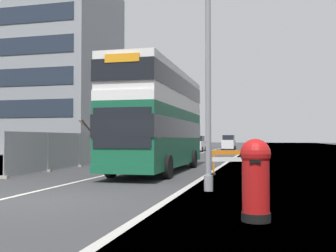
{
  "coord_description": "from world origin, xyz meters",
  "views": [
    {
      "loc": [
        5.98,
        -9.44,
        1.7
      ],
      "look_at": [
        2.08,
        6.33,
        2.2
      ],
      "focal_mm": 41.88,
      "sensor_mm": 36.0,
      "label": 1
    }
  ],
  "objects_px": {
    "roadworks_barrier": "(228,160)",
    "car_receding_mid": "(184,144)",
    "car_receding_far": "(197,144)",
    "car_far_side": "(229,143)",
    "car_oncoming_near": "(170,145)",
    "red_pillar_postbox": "(256,176)",
    "lamppost_foreground": "(208,75)",
    "double_decker_bus": "(159,119)"
  },
  "relations": [
    {
      "from": "roadworks_barrier",
      "to": "car_receding_mid",
      "type": "xyz_separation_m",
      "value": [
        -7.09,
        24.48,
        0.37
      ]
    },
    {
      "from": "roadworks_barrier",
      "to": "car_receding_far",
      "type": "height_order",
      "value": "car_receding_far"
    },
    {
      "from": "roadworks_barrier",
      "to": "car_far_side",
      "type": "bearing_deg",
      "value": 95.06
    },
    {
      "from": "car_oncoming_near",
      "to": "car_receding_far",
      "type": "height_order",
      "value": "car_oncoming_near"
    },
    {
      "from": "red_pillar_postbox",
      "to": "car_oncoming_near",
      "type": "height_order",
      "value": "car_oncoming_near"
    },
    {
      "from": "lamppost_foreground",
      "to": "car_receding_far",
      "type": "relative_size",
      "value": 1.89
    },
    {
      "from": "lamppost_foreground",
      "to": "car_far_side",
      "type": "distance_m",
      "value": 45.53
    },
    {
      "from": "double_decker_bus",
      "to": "car_receding_far",
      "type": "relative_size",
      "value": 2.57
    },
    {
      "from": "roadworks_barrier",
      "to": "car_receding_far",
      "type": "relative_size",
      "value": 0.38
    },
    {
      "from": "roadworks_barrier",
      "to": "car_far_side",
      "type": "relative_size",
      "value": 0.38
    },
    {
      "from": "car_receding_mid",
      "to": "roadworks_barrier",
      "type": "bearing_deg",
      "value": -73.85
    },
    {
      "from": "double_decker_bus",
      "to": "car_receding_far",
      "type": "xyz_separation_m",
      "value": [
        -3.22,
        30.58,
        -1.76
      ]
    },
    {
      "from": "double_decker_bus",
      "to": "red_pillar_postbox",
      "type": "relative_size",
      "value": 6.4
    },
    {
      "from": "red_pillar_postbox",
      "to": "car_receding_mid",
      "type": "height_order",
      "value": "car_receding_mid"
    },
    {
      "from": "car_receding_far",
      "to": "double_decker_bus",
      "type": "bearing_deg",
      "value": -83.98
    },
    {
      "from": "car_oncoming_near",
      "to": "car_receding_far",
      "type": "distance_m",
      "value": 15.27
    },
    {
      "from": "red_pillar_postbox",
      "to": "car_far_side",
      "type": "relative_size",
      "value": 0.4
    },
    {
      "from": "red_pillar_postbox",
      "to": "roadworks_barrier",
      "type": "bearing_deg",
      "value": 98.21
    },
    {
      "from": "lamppost_foreground",
      "to": "car_receding_mid",
      "type": "height_order",
      "value": "lamppost_foreground"
    },
    {
      "from": "roadworks_barrier",
      "to": "car_receding_far",
      "type": "bearing_deg",
      "value": 102.23
    },
    {
      "from": "lamppost_foreground",
      "to": "red_pillar_postbox",
      "type": "height_order",
      "value": "lamppost_foreground"
    },
    {
      "from": "roadworks_barrier",
      "to": "double_decker_bus",
      "type": "bearing_deg",
      "value": 168.43
    },
    {
      "from": "double_decker_bus",
      "to": "roadworks_barrier",
      "type": "relative_size",
      "value": 6.77
    },
    {
      "from": "lamppost_foreground",
      "to": "car_far_side",
      "type": "height_order",
      "value": "lamppost_foreground"
    },
    {
      "from": "lamppost_foreground",
      "to": "roadworks_barrier",
      "type": "height_order",
      "value": "lamppost_foreground"
    },
    {
      "from": "car_receding_far",
      "to": "car_oncoming_near",
      "type": "bearing_deg",
      "value": -89.65
    },
    {
      "from": "lamppost_foreground",
      "to": "car_receding_mid",
      "type": "distance_m",
      "value": 31.23
    },
    {
      "from": "red_pillar_postbox",
      "to": "car_oncoming_near",
      "type": "xyz_separation_m",
      "value": [
        -8.16,
        26.18,
        0.11
      ]
    },
    {
      "from": "lamppost_foreground",
      "to": "car_receding_far",
      "type": "height_order",
      "value": "lamppost_foreground"
    },
    {
      "from": "double_decker_bus",
      "to": "roadworks_barrier",
      "type": "distance_m",
      "value": 4.14
    },
    {
      "from": "roadworks_barrier",
      "to": "car_receding_mid",
      "type": "distance_m",
      "value": 25.49
    },
    {
      "from": "car_oncoming_near",
      "to": "car_receding_far",
      "type": "bearing_deg",
      "value": 90.35
    },
    {
      "from": "lamppost_foreground",
      "to": "car_receding_far",
      "type": "bearing_deg",
      "value": 100.18
    },
    {
      "from": "roadworks_barrier",
      "to": "car_receding_far",
      "type": "distance_m",
      "value": 32.04
    },
    {
      "from": "roadworks_barrier",
      "to": "car_oncoming_near",
      "type": "height_order",
      "value": "car_oncoming_near"
    },
    {
      "from": "lamppost_foreground",
      "to": "car_far_side",
      "type": "xyz_separation_m",
      "value": [
        -3.39,
        45.32,
        -2.74
      ]
    },
    {
      "from": "double_decker_bus",
      "to": "car_receding_far",
      "type": "height_order",
      "value": "double_decker_bus"
    },
    {
      "from": "double_decker_bus",
      "to": "lamppost_foreground",
      "type": "xyz_separation_m",
      "value": [
        3.45,
        -6.57,
        1.05
      ]
    },
    {
      "from": "red_pillar_postbox",
      "to": "car_receding_far",
      "type": "height_order",
      "value": "car_receding_far"
    },
    {
      "from": "lamppost_foreground",
      "to": "car_oncoming_near",
      "type": "bearing_deg",
      "value": 106.73
    },
    {
      "from": "car_oncoming_near",
      "to": "double_decker_bus",
      "type": "bearing_deg",
      "value": -78.44
    },
    {
      "from": "double_decker_bus",
      "to": "red_pillar_postbox",
      "type": "bearing_deg",
      "value": -65.19
    }
  ]
}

